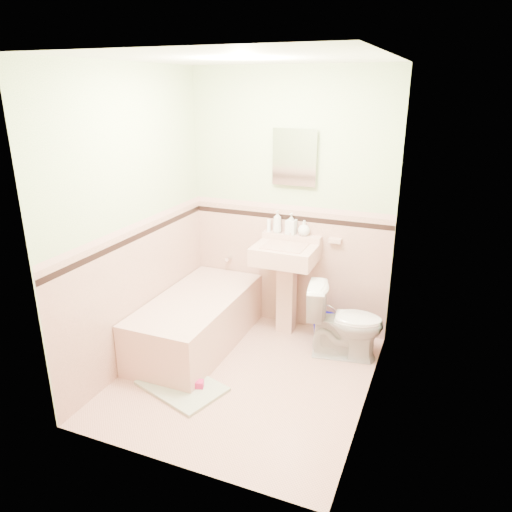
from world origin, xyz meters
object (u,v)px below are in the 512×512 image
at_px(shoe, 195,384).
at_px(medicine_cabinet, 295,157).
at_px(soap_bottle_left, 277,222).
at_px(bucket, 325,328).
at_px(toilet, 345,322).
at_px(soap_bottle_right, 304,228).
at_px(soap_bottle_mid, 291,224).
at_px(bathtub, 197,323).
at_px(sink, 285,290).

bearing_deg(shoe, medicine_cabinet, 56.83).
height_order(medicine_cabinet, shoe, medicine_cabinet).
xyz_separation_m(soap_bottle_left, shoe, (-0.20, -1.37, -1.02)).
bearing_deg(bucket, toilet, -44.30).
height_order(soap_bottle_right, bucket, soap_bottle_right).
distance_m(soap_bottle_mid, bucket, 1.05).
relative_size(medicine_cabinet, soap_bottle_mid, 2.20).
height_order(bathtub, soap_bottle_left, soap_bottle_left).
bearing_deg(bathtub, bucket, 26.79).
height_order(sink, toilet, sink).
height_order(bathtub, medicine_cabinet, medicine_cabinet).
distance_m(bathtub, shoe, 0.76).
distance_m(medicine_cabinet, soap_bottle_left, 0.64).
xyz_separation_m(soap_bottle_right, shoe, (-0.47, -1.37, -0.99)).
bearing_deg(soap_bottle_left, medicine_cabinet, 11.31).
relative_size(bathtub, toilet, 2.21).
height_order(medicine_cabinet, soap_bottle_mid, medicine_cabinet).
xyz_separation_m(medicine_cabinet, shoe, (-0.35, -1.40, -1.64)).
xyz_separation_m(bucket, shoe, (-0.76, -1.21, -0.07)).
bearing_deg(shoe, soap_bottle_mid, 56.89).
bearing_deg(soap_bottle_left, soap_bottle_right, 0.00).
distance_m(medicine_cabinet, soap_bottle_right, 0.67).
relative_size(soap_bottle_right, bucket, 0.61).
bearing_deg(toilet, medicine_cabinet, 47.52).
xyz_separation_m(bathtub, soap_bottle_right, (0.80, 0.71, 0.82)).
bearing_deg(sink, bathtub, -142.07).
xyz_separation_m(bathtub, medicine_cabinet, (0.68, 0.74, 1.47)).
xyz_separation_m(bathtub, toilet, (1.32, 0.32, 0.11)).
distance_m(sink, toilet, 0.68).
height_order(bathtub, soap_bottle_mid, soap_bottle_mid).
distance_m(bathtub, soap_bottle_left, 1.23).
relative_size(sink, shoe, 6.41).
bearing_deg(soap_bottle_left, bathtub, -126.74).
bearing_deg(soap_bottle_mid, sink, -87.16).
distance_m(soap_bottle_left, soap_bottle_right, 0.27).
height_order(soap_bottle_right, shoe, soap_bottle_right).
xyz_separation_m(soap_bottle_left, bucket, (0.56, -0.16, -0.96)).
xyz_separation_m(soap_bottle_mid, bucket, (0.42, -0.16, -0.95)).
distance_m(soap_bottle_left, toilet, 1.15).
relative_size(soap_bottle_left, bucket, 0.90).
distance_m(soap_bottle_left, soap_bottle_mid, 0.14).
distance_m(bathtub, soap_bottle_mid, 1.29).
relative_size(soap_bottle_left, soap_bottle_right, 1.47).
relative_size(soap_bottle_left, toilet, 0.32).
bearing_deg(medicine_cabinet, shoe, -103.97).
bearing_deg(soap_bottle_mid, soap_bottle_right, 0.00).
xyz_separation_m(soap_bottle_mid, toilet, (0.65, -0.39, -0.73)).
relative_size(medicine_cabinet, toilet, 0.66).
xyz_separation_m(medicine_cabinet, toilet, (0.64, -0.42, -1.36)).
bearing_deg(soap_bottle_mid, medicine_cabinet, 73.40).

